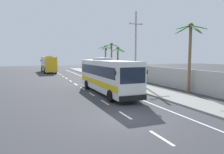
{
  "coord_description": "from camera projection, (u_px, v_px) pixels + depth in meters",
  "views": [
    {
      "loc": [
        -5.67,
        -11.66,
        3.88
      ],
      "look_at": [
        2.23,
        9.14,
        1.7
      ],
      "focal_mm": 34.01,
      "sensor_mm": 36.0,
      "label": 1
    }
  ],
  "objects": [
    {
      "name": "palm_fourth",
      "position": [
        111.0,
        52.0,
        43.83
      ],
      "size": [
        3.24,
        3.07,
        6.64
      ],
      "color": "brown",
      "rests_on": "ground"
    },
    {
      "name": "boundary_wall",
      "position": [
        155.0,
        75.0,
        29.88
      ],
      "size": [
        0.24,
        60.0,
        2.43
      ],
      "primitive_type": "cube",
      "color": "#B2B2AD",
      "rests_on": "ground"
    },
    {
      "name": "sidewalk_kerb",
      "position": [
        146.0,
        89.0,
        24.93
      ],
      "size": [
        3.2,
        90.0,
        0.14
      ],
      "primitive_type": "cube",
      "color": "gray",
      "rests_on": "ground"
    },
    {
      "name": "lane_markings",
      "position": [
        97.0,
        86.0,
        27.4
      ],
      "size": [
        3.57,
        71.0,
        0.01
      ],
      "color": "white",
      "rests_on": "ground"
    },
    {
      "name": "palm_nearest",
      "position": [
        118.0,
        55.0,
        38.99
      ],
      "size": [
        3.01,
        2.86,
        5.62
      ],
      "color": "brown",
      "rests_on": "ground"
    },
    {
      "name": "palm_third",
      "position": [
        190.0,
        44.0,
        22.28
      ],
      "size": [
        3.47,
        3.08,
        7.35
      ],
      "color": "brown",
      "rests_on": "ground"
    },
    {
      "name": "utility_pole_mid",
      "position": [
        136.0,
        46.0,
        31.37
      ],
      "size": [
        2.21,
        0.24,
        10.41
      ],
      "color": "#9E9E99",
      "rests_on": "ground"
    },
    {
      "name": "coach_bus_far_lane",
      "position": [
        48.0,
        64.0,
        51.13
      ],
      "size": [
        3.28,
        11.37,
        3.96
      ],
      "color": "gold",
      "rests_on": "ground"
    },
    {
      "name": "coach_bus_foreground",
      "position": [
        107.0,
        75.0,
        22.14
      ],
      "size": [
        2.95,
        12.08,
        3.73
      ],
      "color": "silver",
      "rests_on": "ground"
    },
    {
      "name": "ground_plane",
      "position": [
        131.0,
        119.0,
        13.23
      ],
      "size": [
        160.0,
        160.0,
        0.0
      ],
      "primitive_type": "plane",
      "color": "#3A3A3F"
    },
    {
      "name": "motorcycle_beside_bus",
      "position": [
        100.0,
        77.0,
        32.3
      ],
      "size": [
        0.56,
        1.96,
        1.67
      ],
      "color": "black",
      "rests_on": "ground"
    },
    {
      "name": "palm_second",
      "position": [
        106.0,
        53.0,
        48.09
      ],
      "size": [
        3.47,
        3.52,
        6.37
      ],
      "color": "brown",
      "rests_on": "ground"
    }
  ]
}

